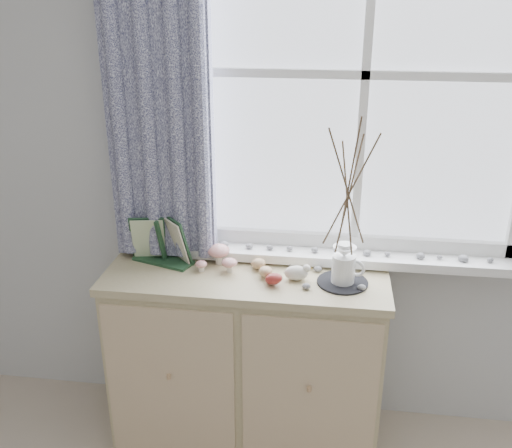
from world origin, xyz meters
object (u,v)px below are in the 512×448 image
(sideboard, at_px, (246,358))
(botanical_book, at_px, (160,242))
(toadstool_cluster, at_px, (219,255))
(twig_pitcher, at_px, (349,188))

(sideboard, bearing_deg, botanical_book, 174.37)
(botanical_book, relative_size, toadstool_cluster, 1.72)
(sideboard, height_order, toadstool_cluster, toadstool_cluster)
(toadstool_cluster, relative_size, twig_pitcher, 0.25)
(sideboard, height_order, twig_pitcher, twig_pitcher)
(botanical_book, bearing_deg, toadstool_cluster, 22.52)
(sideboard, height_order, botanical_book, botanical_book)
(botanical_book, distance_m, twig_pitcher, 0.84)
(sideboard, distance_m, twig_pitcher, 0.93)
(sideboard, xyz_separation_m, toadstool_cluster, (-0.12, 0.06, 0.48))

